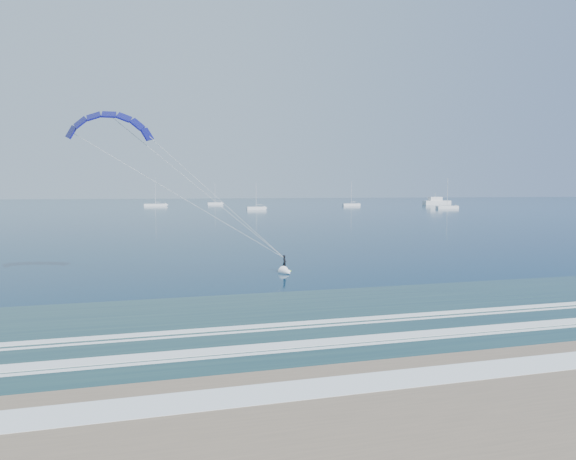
# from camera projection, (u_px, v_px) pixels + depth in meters

# --- Properties ---
(ground) EXTENTS (900.00, 900.00, 0.00)m
(ground) POSITION_uv_depth(u_px,v_px,m) (464.00, 370.00, 23.00)
(ground) COLOR #082D48
(ground) RESTS_ON ground
(kitesurfer_rig) EXTENTS (21.12, 7.55, 15.33)m
(kitesurfer_rig) POSITION_uv_depth(u_px,v_px,m) (205.00, 193.00, 45.11)
(kitesurfer_rig) COLOR #A9F01C
(kitesurfer_rig) RESTS_ON ground
(motor_yacht) EXTENTS (14.99, 4.00, 6.20)m
(motor_yacht) POSITION_uv_depth(u_px,v_px,m) (436.00, 202.00, 273.16)
(motor_yacht) COLOR silver
(motor_yacht) RESTS_ON ground
(sailboat_2) EXTENTS (10.70, 2.40, 14.15)m
(sailboat_2) POSITION_uv_depth(u_px,v_px,m) (155.00, 205.00, 248.62)
(sailboat_2) COLOR silver
(sailboat_2) RESTS_ON ground
(sailboat_3) EXTENTS (7.67, 2.40, 10.78)m
(sailboat_3) POSITION_uv_depth(u_px,v_px,m) (256.00, 208.00, 205.91)
(sailboat_3) COLOR silver
(sailboat_3) RESTS_ON ground
(sailboat_4) EXTENTS (8.14, 2.40, 11.15)m
(sailboat_4) POSITION_uv_depth(u_px,v_px,m) (215.00, 203.00, 274.84)
(sailboat_4) COLOR silver
(sailboat_4) RESTS_ON ground
(sailboat_5) EXTENTS (8.79, 2.40, 11.99)m
(sailboat_5) POSITION_uv_depth(u_px,v_px,m) (351.00, 205.00, 253.04)
(sailboat_5) COLOR silver
(sailboat_5) RESTS_ON ground
(sailboat_6) EXTENTS (9.83, 2.40, 13.17)m
(sailboat_6) POSITION_uv_depth(u_px,v_px,m) (447.00, 207.00, 217.98)
(sailboat_6) COLOR silver
(sailboat_6) RESTS_ON ground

